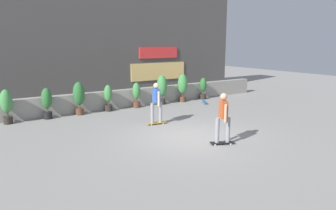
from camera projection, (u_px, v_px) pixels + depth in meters
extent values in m
plane|color=gray|center=(191.00, 137.00, 11.01)|extent=(48.00, 48.00, 0.00)
cube|color=gray|center=(119.00, 99.00, 15.84)|extent=(18.00, 0.40, 0.90)
cube|color=#4C4947|center=(90.00, 42.00, 18.56)|extent=(20.00, 2.00, 6.50)
cube|color=#F23333|center=(159.00, 53.00, 20.07)|extent=(2.80, 0.08, 0.70)
cube|color=#F2CC72|center=(159.00, 71.00, 20.31)|extent=(4.00, 0.06, 1.10)
cylinder|color=#2D2823|center=(8.00, 120.00, 12.77)|extent=(0.36, 0.36, 0.30)
cylinder|color=brown|center=(8.00, 115.00, 12.72)|extent=(0.06, 0.06, 0.15)
ellipsoid|color=#428C47|center=(6.00, 101.00, 12.61)|extent=(0.47, 0.47, 0.97)
cylinder|color=black|center=(48.00, 115.00, 13.61)|extent=(0.36, 0.36, 0.30)
cylinder|color=brown|center=(48.00, 110.00, 13.56)|extent=(0.06, 0.06, 0.15)
ellipsoid|color=#2D6B33|center=(47.00, 98.00, 13.46)|extent=(0.44, 0.44, 0.90)
cylinder|color=brown|center=(80.00, 111.00, 14.36)|extent=(0.36, 0.36, 0.30)
cylinder|color=brown|center=(80.00, 107.00, 14.31)|extent=(0.06, 0.06, 0.15)
ellipsoid|color=#2D6B33|center=(79.00, 94.00, 14.19)|extent=(0.52, 0.52, 1.07)
cylinder|color=#2D2823|center=(109.00, 108.00, 15.11)|extent=(0.36, 0.36, 0.30)
cylinder|color=brown|center=(109.00, 103.00, 15.07)|extent=(0.06, 0.06, 0.15)
ellipsoid|color=#428C47|center=(108.00, 93.00, 14.97)|extent=(0.40, 0.40, 0.82)
cylinder|color=brown|center=(137.00, 105.00, 15.93)|extent=(0.36, 0.36, 0.30)
cylinder|color=brown|center=(137.00, 100.00, 15.88)|extent=(0.06, 0.06, 0.15)
ellipsoid|color=#428C47|center=(136.00, 91.00, 15.79)|extent=(0.40, 0.40, 0.83)
cylinder|color=#2D2823|center=(162.00, 102.00, 16.74)|extent=(0.36, 0.36, 0.30)
cylinder|color=brown|center=(162.00, 97.00, 16.70)|extent=(0.06, 0.06, 0.15)
ellipsoid|color=#428C47|center=(162.00, 86.00, 16.57)|extent=(0.55, 0.55, 1.12)
cylinder|color=brown|center=(183.00, 99.00, 17.47)|extent=(0.36, 0.36, 0.30)
cylinder|color=brown|center=(183.00, 95.00, 17.42)|extent=(0.06, 0.06, 0.15)
ellipsoid|color=#428C47|center=(183.00, 84.00, 17.30)|extent=(0.54, 0.54, 1.11)
cylinder|color=#2D2823|center=(203.00, 97.00, 18.25)|extent=(0.36, 0.36, 0.30)
cylinder|color=brown|center=(203.00, 93.00, 18.21)|extent=(0.06, 0.06, 0.15)
ellipsoid|color=#2D6B33|center=(203.00, 85.00, 18.11)|extent=(0.39, 0.39, 0.80)
cube|color=#BF8C26|center=(156.00, 123.00, 12.69)|extent=(0.82, 0.30, 0.02)
cylinder|color=silver|center=(161.00, 123.00, 12.89)|extent=(0.06, 0.04, 0.06)
cylinder|color=silver|center=(163.00, 123.00, 12.74)|extent=(0.06, 0.04, 0.06)
cylinder|color=silver|center=(150.00, 124.00, 12.66)|extent=(0.06, 0.04, 0.06)
cylinder|color=silver|center=(151.00, 125.00, 12.52)|extent=(0.06, 0.04, 0.06)
cylinder|color=gray|center=(160.00, 112.00, 12.69)|extent=(0.14, 0.14, 0.82)
cylinder|color=gray|center=(152.00, 113.00, 12.53)|extent=(0.14, 0.14, 0.82)
cube|color=#3359B2|center=(156.00, 96.00, 12.47)|extent=(0.24, 0.38, 0.56)
sphere|color=beige|center=(156.00, 86.00, 12.39)|extent=(0.22, 0.22, 0.22)
cylinder|color=beige|center=(154.00, 97.00, 12.70)|extent=(0.09, 0.09, 0.58)
cylinder|color=beige|center=(159.00, 99.00, 12.28)|extent=(0.09, 0.09, 0.58)
cube|color=black|center=(222.00, 142.00, 10.22)|extent=(0.81, 0.51, 0.02)
cylinder|color=silver|center=(229.00, 142.00, 10.34)|extent=(0.06, 0.05, 0.06)
cylinder|color=silver|center=(231.00, 144.00, 10.19)|extent=(0.06, 0.05, 0.06)
cylinder|color=silver|center=(214.00, 143.00, 10.27)|extent=(0.06, 0.05, 0.06)
cylinder|color=silver|center=(215.00, 145.00, 10.11)|extent=(0.06, 0.05, 0.06)
cylinder|color=gray|center=(228.00, 130.00, 10.16)|extent=(0.14, 0.14, 0.82)
cylinder|color=gray|center=(217.00, 130.00, 10.11)|extent=(0.14, 0.14, 0.82)
cube|color=#B24C26|center=(223.00, 109.00, 10.00)|extent=(0.33, 0.41, 0.56)
sphere|color=tan|center=(224.00, 97.00, 9.92)|extent=(0.22, 0.22, 0.22)
cylinder|color=tan|center=(221.00, 110.00, 10.24)|extent=(0.09, 0.09, 0.58)
cylinder|color=tan|center=(226.00, 113.00, 9.79)|extent=(0.09, 0.09, 0.58)
cube|color=#266699|center=(205.00, 102.00, 17.05)|extent=(0.56, 0.80, 0.02)
cylinder|color=silver|center=(202.00, 102.00, 17.30)|extent=(0.05, 0.06, 0.06)
cylinder|color=silver|center=(205.00, 102.00, 17.31)|extent=(0.05, 0.06, 0.06)
cylinder|color=silver|center=(204.00, 104.00, 16.79)|extent=(0.05, 0.06, 0.06)
cylinder|color=silver|center=(207.00, 104.00, 16.80)|extent=(0.05, 0.06, 0.06)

